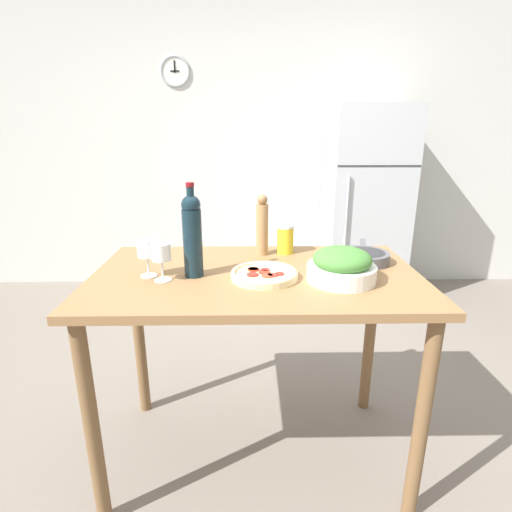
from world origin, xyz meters
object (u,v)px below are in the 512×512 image
(homemade_pizza, at_px, (264,274))
(salt_canister, at_px, (285,239))
(wine_glass_near, at_px, (161,254))
(pepper_mill, at_px, (262,226))
(cast_iron_skillet, at_px, (364,257))
(wine_bottle, at_px, (192,234))
(refrigerator, at_px, (364,205))
(salad_bowl, at_px, (342,266))
(wine_glass_far, at_px, (147,250))

(homemade_pizza, xyz_separation_m, salt_canister, (0.11, 0.34, 0.05))
(salt_canister, bearing_deg, homemade_pizza, -108.35)
(wine_glass_near, relative_size, homemade_pizza, 0.57)
(pepper_mill, xyz_separation_m, homemade_pizza, (-0.00, -0.32, -0.12))
(pepper_mill, relative_size, cast_iron_skillet, 0.82)
(wine_bottle, xyz_separation_m, homemade_pizza, (0.28, -0.03, -0.16))
(refrigerator, distance_m, wine_bottle, 2.32)
(wine_bottle, bearing_deg, pepper_mill, 45.16)
(salt_canister, bearing_deg, wine_bottle, -142.23)
(pepper_mill, height_order, salt_canister, pepper_mill)
(wine_bottle, height_order, pepper_mill, wine_bottle)
(wine_bottle, xyz_separation_m, salad_bowl, (0.57, -0.07, -0.11))
(pepper_mill, bearing_deg, cast_iron_skillet, -15.78)
(homemade_pizza, relative_size, salt_canister, 1.96)
(wine_glass_near, bearing_deg, salad_bowl, -1.13)
(wine_glass_near, relative_size, pepper_mill, 0.53)
(refrigerator, bearing_deg, cast_iron_skillet, -105.73)
(wine_bottle, bearing_deg, refrigerator, 57.77)
(wine_glass_near, height_order, salad_bowl, wine_glass_near)
(homemade_pizza, bearing_deg, salt_canister, 71.65)
(pepper_mill, bearing_deg, wine_glass_far, -148.19)
(wine_bottle, height_order, wine_glass_near, wine_bottle)
(wine_glass_far, relative_size, cast_iron_skillet, 0.43)
(pepper_mill, height_order, salad_bowl, pepper_mill)
(salad_bowl, bearing_deg, wine_bottle, 173.54)
(refrigerator, xyz_separation_m, salt_canister, (-0.84, -1.65, 0.15))
(salad_bowl, distance_m, salt_canister, 0.41)
(wine_glass_near, height_order, homemade_pizza, wine_glass_near)
(refrigerator, distance_m, cast_iron_skillet, 1.87)
(wine_glass_near, distance_m, cast_iron_skillet, 0.87)
(pepper_mill, bearing_deg, refrigerator, 60.36)
(homemade_pizza, height_order, cast_iron_skillet, cast_iron_skillet)
(refrigerator, height_order, salad_bowl, refrigerator)
(wine_glass_near, xyz_separation_m, pepper_mill, (0.39, 0.33, 0.03))
(salt_canister, bearing_deg, cast_iron_skillet, -23.44)
(wine_bottle, distance_m, cast_iron_skillet, 0.76)
(homemade_pizza, bearing_deg, pepper_mill, 89.57)
(wine_bottle, height_order, salad_bowl, wine_bottle)
(wine_bottle, xyz_separation_m, salt_canister, (0.39, 0.30, -0.10))
(salad_bowl, bearing_deg, wine_glass_near, 178.87)
(salt_canister, distance_m, cast_iron_skillet, 0.37)
(refrigerator, distance_m, pepper_mill, 1.94)
(refrigerator, bearing_deg, homemade_pizza, -115.62)
(pepper_mill, bearing_deg, salad_bowl, -49.78)
(wine_glass_near, relative_size, wine_glass_far, 1.00)
(wine_bottle, xyz_separation_m, pepper_mill, (0.28, 0.28, -0.04))
(homemade_pizza, bearing_deg, wine_glass_near, -177.50)
(wine_glass_far, distance_m, pepper_mill, 0.54)
(wine_glass_near, relative_size, salad_bowl, 0.56)
(homemade_pizza, bearing_deg, wine_glass_far, 176.14)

